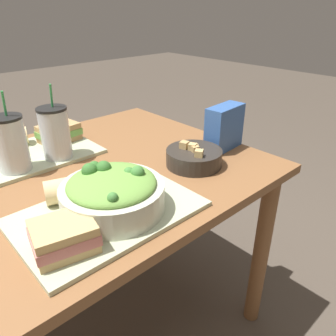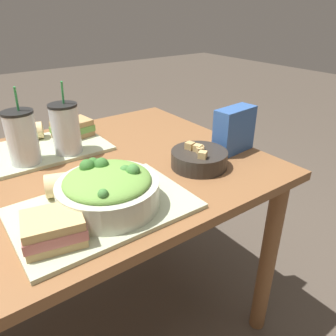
{
  "view_description": "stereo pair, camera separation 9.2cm",
  "coord_description": "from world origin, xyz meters",
  "px_view_note": "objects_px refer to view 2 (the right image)",
  "views": [
    {
      "loc": [
        -0.33,
        -0.86,
        1.2
      ],
      "look_at": [
        0.23,
        -0.25,
        0.79
      ],
      "focal_mm": 35.0,
      "sensor_mm": 36.0,
      "label": 1
    },
    {
      "loc": [
        -0.26,
        -0.92,
        1.2
      ],
      "look_at": [
        0.23,
        -0.25,
        0.79
      ],
      "focal_mm": 35.0,
      "sensor_mm": 36.0,
      "label": 2
    }
  ],
  "objects_px": {
    "drink_cup_dark": "(23,139)",
    "baguette_far": "(31,131)",
    "soup_bowl": "(199,158)",
    "sandwich_near": "(54,229)",
    "baguette_near": "(69,184)",
    "sandwich_far": "(72,129)",
    "salad_bowl": "(108,189)",
    "drink_cup_red": "(66,130)",
    "chip_bag": "(234,130)"
  },
  "relations": [
    {
      "from": "drink_cup_dark",
      "to": "baguette_far",
      "type": "bearing_deg",
      "value": 69.84
    },
    {
      "from": "soup_bowl",
      "to": "sandwich_near",
      "type": "height_order",
      "value": "same"
    },
    {
      "from": "baguette_near",
      "to": "sandwich_near",
      "type": "bearing_deg",
      "value": 169.2
    },
    {
      "from": "soup_bowl",
      "to": "sandwich_near",
      "type": "distance_m",
      "value": 0.52
    },
    {
      "from": "sandwich_near",
      "to": "sandwich_far",
      "type": "distance_m",
      "value": 0.64
    },
    {
      "from": "salad_bowl",
      "to": "drink_cup_dark",
      "type": "bearing_deg",
      "value": 104.33
    },
    {
      "from": "sandwich_near",
      "to": "baguette_near",
      "type": "height_order",
      "value": "same"
    },
    {
      "from": "baguette_far",
      "to": "drink_cup_red",
      "type": "distance_m",
      "value": 0.22
    },
    {
      "from": "soup_bowl",
      "to": "chip_bag",
      "type": "bearing_deg",
      "value": 8.12
    },
    {
      "from": "drink_cup_dark",
      "to": "drink_cup_red",
      "type": "height_order",
      "value": "drink_cup_dark"
    },
    {
      "from": "soup_bowl",
      "to": "drink_cup_red",
      "type": "bearing_deg",
      "value": 132.26
    },
    {
      "from": "baguette_far",
      "to": "drink_cup_dark",
      "type": "distance_m",
      "value": 0.22
    },
    {
      "from": "soup_bowl",
      "to": "chip_bag",
      "type": "height_order",
      "value": "chip_bag"
    },
    {
      "from": "baguette_far",
      "to": "chip_bag",
      "type": "bearing_deg",
      "value": -114.0
    },
    {
      "from": "sandwich_near",
      "to": "sandwich_far",
      "type": "relative_size",
      "value": 0.98
    },
    {
      "from": "sandwich_near",
      "to": "drink_cup_dark",
      "type": "height_order",
      "value": "drink_cup_dark"
    },
    {
      "from": "soup_bowl",
      "to": "baguette_far",
      "type": "xyz_separation_m",
      "value": [
        -0.37,
        0.54,
        0.01
      ]
    },
    {
      "from": "salad_bowl",
      "to": "sandwich_far",
      "type": "xyz_separation_m",
      "value": [
        0.11,
        0.52,
        -0.02
      ]
    },
    {
      "from": "drink_cup_red",
      "to": "chip_bag",
      "type": "relative_size",
      "value": 1.53
    },
    {
      "from": "salad_bowl",
      "to": "drink_cup_dark",
      "type": "relative_size",
      "value": 1.05
    },
    {
      "from": "baguette_far",
      "to": "chip_bag",
      "type": "height_order",
      "value": "chip_bag"
    },
    {
      "from": "drink_cup_dark",
      "to": "soup_bowl",
      "type": "bearing_deg",
      "value": -36.99
    },
    {
      "from": "sandwich_near",
      "to": "baguette_near",
      "type": "distance_m",
      "value": 0.2
    },
    {
      "from": "salad_bowl",
      "to": "soup_bowl",
      "type": "bearing_deg",
      "value": 8.47
    },
    {
      "from": "salad_bowl",
      "to": "baguette_far",
      "type": "distance_m",
      "value": 0.59
    },
    {
      "from": "baguette_far",
      "to": "drink_cup_red",
      "type": "height_order",
      "value": "drink_cup_red"
    },
    {
      "from": "baguette_near",
      "to": "baguette_far",
      "type": "relative_size",
      "value": 1.23
    },
    {
      "from": "salad_bowl",
      "to": "soup_bowl",
      "type": "xyz_separation_m",
      "value": [
        0.35,
        0.05,
        -0.03
      ]
    },
    {
      "from": "baguette_near",
      "to": "sandwich_far",
      "type": "bearing_deg",
      "value": -3.48
    },
    {
      "from": "baguette_far",
      "to": "drink_cup_dark",
      "type": "height_order",
      "value": "drink_cup_dark"
    },
    {
      "from": "soup_bowl",
      "to": "sandwich_near",
      "type": "relative_size",
      "value": 1.22
    },
    {
      "from": "baguette_far",
      "to": "soup_bowl",
      "type": "bearing_deg",
      "value": -126.58
    },
    {
      "from": "soup_bowl",
      "to": "drink_cup_dark",
      "type": "xyz_separation_m",
      "value": [
        -0.45,
        0.34,
        0.06
      ]
    },
    {
      "from": "sandwich_near",
      "to": "drink_cup_dark",
      "type": "relative_size",
      "value": 0.61
    },
    {
      "from": "drink_cup_red",
      "to": "chip_bag",
      "type": "distance_m",
      "value": 0.58
    },
    {
      "from": "soup_bowl",
      "to": "sandwich_far",
      "type": "xyz_separation_m",
      "value": [
        -0.24,
        0.47,
        0.01
      ]
    },
    {
      "from": "baguette_near",
      "to": "drink_cup_red",
      "type": "height_order",
      "value": "drink_cup_red"
    },
    {
      "from": "drink_cup_dark",
      "to": "chip_bag",
      "type": "distance_m",
      "value": 0.7
    },
    {
      "from": "baguette_far",
      "to": "chip_bag",
      "type": "xyz_separation_m",
      "value": [
        0.56,
        -0.51,
        0.04
      ]
    },
    {
      "from": "soup_bowl",
      "to": "chip_bag",
      "type": "relative_size",
      "value": 1.14
    },
    {
      "from": "salad_bowl",
      "to": "baguette_near",
      "type": "relative_size",
      "value": 2.0
    },
    {
      "from": "sandwich_near",
      "to": "drink_cup_red",
      "type": "bearing_deg",
      "value": 77.94
    },
    {
      "from": "soup_bowl",
      "to": "sandwich_far",
      "type": "bearing_deg",
      "value": 116.98
    },
    {
      "from": "sandwich_near",
      "to": "chip_bag",
      "type": "height_order",
      "value": "chip_bag"
    },
    {
      "from": "soup_bowl",
      "to": "sandwich_near",
      "type": "bearing_deg",
      "value": -168.01
    },
    {
      "from": "soup_bowl",
      "to": "drink_cup_dark",
      "type": "relative_size",
      "value": 0.74
    },
    {
      "from": "salad_bowl",
      "to": "sandwich_near",
      "type": "bearing_deg",
      "value": -160.66
    },
    {
      "from": "soup_bowl",
      "to": "sandwich_far",
      "type": "relative_size",
      "value": 1.19
    },
    {
      "from": "soup_bowl",
      "to": "chip_bag",
      "type": "xyz_separation_m",
      "value": [
        0.18,
        0.03,
        0.05
      ]
    },
    {
      "from": "salad_bowl",
      "to": "sandwich_far",
      "type": "bearing_deg",
      "value": 78.05
    }
  ]
}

